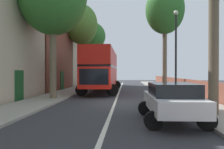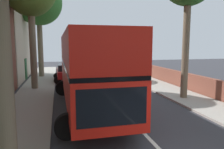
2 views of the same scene
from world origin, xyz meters
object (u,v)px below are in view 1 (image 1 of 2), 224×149
Objects in this scene: parked_car_red_left_2 at (104,79)px; street_tree_left_2 at (81,25)px; lamppost_right at (176,47)px; street_tree_right_3 at (165,11)px; double_decker_bus at (102,68)px; parked_car_white_right_0 at (172,99)px; street_tree_left_0 at (90,37)px.

street_tree_left_2 reaches higher than parked_car_red_left_2.
street_tree_right_3 is at bearing 87.31° from lamppost_right.
double_decker_bus is 9.92m from parked_car_red_left_2.
street_tree_right_3 is at bearing -29.44° from street_tree_left_2.
lamppost_right is at bearing -92.69° from street_tree_right_3.
lamppost_right is (-0.29, -6.13, -4.39)m from street_tree_right_3.
double_decker_bus is 13.38m from parked_car_white_right_0.
lamppost_right is (6.00, -5.39, 1.45)m from double_decker_bus.
street_tree_left_0 is 0.94× the size of street_tree_right_3.
lamppost_right is (9.39, -11.59, -4.28)m from street_tree_left_2.
street_tree_left_2 is 15.52m from lamppost_right.
parked_car_white_right_0 is 21.54m from street_tree_left_2.
parked_car_white_right_0 is 15.38m from street_tree_right_3.
street_tree_left_0 is 1.58× the size of lamppost_right.
double_decker_bus is at bearing -75.53° from street_tree_left_0.
street_tree_left_0 is (-3.34, 12.95, 5.37)m from double_decker_bus.
street_tree_left_0 is (-2.54, 3.16, 6.79)m from parked_car_red_left_2.
parked_car_red_left_2 reaches higher than parked_car_white_right_0.
lamppost_right is at bearing -41.92° from double_decker_bus.
parked_car_red_left_2 is at bearing 54.16° from street_tree_left_2.
parked_car_white_right_0 is 27.52m from street_tree_left_0.
street_tree_left_2 reaches higher than street_tree_left_0.
street_tree_left_2 reaches higher than lamppost_right.
street_tree_right_3 reaches higher than street_tree_left_0.
parked_car_red_left_2 is 7.91m from street_tree_left_0.
double_decker_bus reaches higher than parked_car_white_right_0.
street_tree_left_2 is at bearing 128.99° from lamppost_right.
parked_car_white_right_0 is 8.00m from lamppost_right.
street_tree_right_3 is at bearing 81.13° from parked_car_white_right_0.
double_decker_bus is 1.09× the size of street_tree_left_0.
street_tree_left_2 is at bearing 150.56° from street_tree_right_3.
parked_car_red_left_2 is 13.59m from street_tree_right_3.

